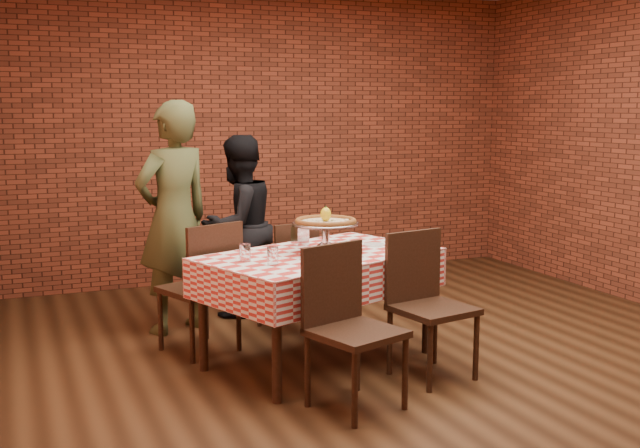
{
  "coord_description": "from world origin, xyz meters",
  "views": [
    {
      "loc": [
        -2.41,
        -4.35,
        1.73
      ],
      "look_at": [
        -0.45,
        0.39,
        0.94
      ],
      "focal_mm": 42.87,
      "sensor_mm": 36.0,
      "label": 1
    }
  ],
  "objects_px": {
    "pizza_stand": "(326,238)",
    "water_glass_left": "(273,256)",
    "diner_olive": "(174,218)",
    "water_glass_right": "(245,253)",
    "chair_near_left": "(356,330)",
    "chair_near_right": "(433,307)",
    "diner_black": "(238,226)",
    "pizza": "(326,222)",
    "chair_far_right": "(286,275)",
    "chair_far_left": "(199,287)",
    "table": "(319,308)",
    "condiment_caddy": "(300,236)"
  },
  "relations": [
    {
      "from": "chair_far_right",
      "to": "water_glass_right",
      "type": "bearing_deg",
      "value": 47.49
    },
    {
      "from": "water_glass_left",
      "to": "chair_far_left",
      "type": "relative_size",
      "value": 0.12
    },
    {
      "from": "pizza",
      "to": "chair_far_right",
      "type": "xyz_separation_m",
      "value": [
        0.03,
        0.86,
        -0.54
      ]
    },
    {
      "from": "water_glass_left",
      "to": "condiment_caddy",
      "type": "height_order",
      "value": "condiment_caddy"
    },
    {
      "from": "water_glass_left",
      "to": "chair_far_left",
      "type": "bearing_deg",
      "value": 109.99
    },
    {
      "from": "table",
      "to": "pizza_stand",
      "type": "xyz_separation_m",
      "value": [
        0.04,
        -0.03,
        0.49
      ]
    },
    {
      "from": "water_glass_right",
      "to": "chair_near_left",
      "type": "height_order",
      "value": "chair_near_left"
    },
    {
      "from": "chair_near_left",
      "to": "pizza_stand",
      "type": "bearing_deg",
      "value": 60.98
    },
    {
      "from": "condiment_caddy",
      "to": "chair_far_right",
      "type": "relative_size",
      "value": 0.16
    },
    {
      "from": "chair_near_right",
      "to": "diner_black",
      "type": "bearing_deg",
      "value": 99.06
    },
    {
      "from": "chair_near_left",
      "to": "chair_far_right",
      "type": "height_order",
      "value": "chair_near_left"
    },
    {
      "from": "water_glass_left",
      "to": "chair_near_right",
      "type": "bearing_deg",
      "value": -18.37
    },
    {
      "from": "chair_far_right",
      "to": "diner_black",
      "type": "xyz_separation_m",
      "value": [
        -0.22,
        0.55,
        0.32
      ]
    },
    {
      "from": "chair_far_left",
      "to": "diner_olive",
      "type": "height_order",
      "value": "diner_olive"
    },
    {
      "from": "pizza",
      "to": "chair_far_left",
      "type": "height_order",
      "value": "pizza"
    },
    {
      "from": "water_glass_left",
      "to": "chair_near_left",
      "type": "height_order",
      "value": "chair_near_left"
    },
    {
      "from": "chair_far_left",
      "to": "diner_black",
      "type": "height_order",
      "value": "diner_black"
    },
    {
      "from": "chair_far_right",
      "to": "diner_black",
      "type": "relative_size",
      "value": 0.57
    },
    {
      "from": "pizza_stand",
      "to": "water_glass_right",
      "type": "xyz_separation_m",
      "value": [
        -0.58,
        -0.05,
        -0.05
      ]
    },
    {
      "from": "chair_near_right",
      "to": "chair_far_left",
      "type": "distance_m",
      "value": 1.68
    },
    {
      "from": "diner_olive",
      "to": "chair_far_right",
      "type": "bearing_deg",
      "value": 139.0
    },
    {
      "from": "chair_near_right",
      "to": "chair_far_right",
      "type": "height_order",
      "value": "chair_near_right"
    },
    {
      "from": "water_glass_right",
      "to": "diner_black",
      "type": "bearing_deg",
      "value": 75.15
    },
    {
      "from": "diner_olive",
      "to": "pizza_stand",
      "type": "bearing_deg",
      "value": 102.21
    },
    {
      "from": "table",
      "to": "chair_far_right",
      "type": "bearing_deg",
      "value": 85.34
    },
    {
      "from": "condiment_caddy",
      "to": "diner_olive",
      "type": "relative_size",
      "value": 0.08
    },
    {
      "from": "chair_near_right",
      "to": "chair_far_right",
      "type": "relative_size",
      "value": 1.09
    },
    {
      "from": "water_glass_right",
      "to": "chair_far_left",
      "type": "height_order",
      "value": "chair_far_left"
    },
    {
      "from": "pizza_stand",
      "to": "water_glass_left",
      "type": "xyz_separation_m",
      "value": [
        -0.45,
        -0.22,
        -0.05
      ]
    },
    {
      "from": "water_glass_right",
      "to": "chair_near_right",
      "type": "relative_size",
      "value": 0.12
    },
    {
      "from": "condiment_caddy",
      "to": "water_glass_right",
      "type": "bearing_deg",
      "value": -159.15
    },
    {
      "from": "water_glass_right",
      "to": "diner_olive",
      "type": "bearing_deg",
      "value": 99.88
    },
    {
      "from": "water_glass_right",
      "to": "diner_olive",
      "type": "xyz_separation_m",
      "value": [
        -0.21,
        1.18,
        0.08
      ]
    },
    {
      "from": "water_glass_right",
      "to": "table",
      "type": "bearing_deg",
      "value": 8.28
    },
    {
      "from": "water_glass_right",
      "to": "diner_black",
      "type": "relative_size",
      "value": 0.07
    },
    {
      "from": "chair_far_left",
      "to": "chair_far_right",
      "type": "relative_size",
      "value": 1.09
    },
    {
      "from": "water_glass_right",
      "to": "chair_far_left",
      "type": "distance_m",
      "value": 0.73
    },
    {
      "from": "pizza_stand",
      "to": "chair_far_right",
      "type": "relative_size",
      "value": 0.54
    },
    {
      "from": "chair_near_right",
      "to": "diner_olive",
      "type": "xyz_separation_m",
      "value": [
        -1.31,
        1.67,
        0.43
      ]
    },
    {
      "from": "table",
      "to": "diner_black",
      "type": "bearing_deg",
      "value": 96.35
    },
    {
      "from": "pizza",
      "to": "water_glass_left",
      "type": "bearing_deg",
      "value": -154.21
    },
    {
      "from": "chair_far_left",
      "to": "diner_black",
      "type": "bearing_deg",
      "value": -144.36
    },
    {
      "from": "chair_near_left",
      "to": "chair_near_right",
      "type": "distance_m",
      "value": 0.73
    },
    {
      "from": "chair_near_right",
      "to": "condiment_caddy",
      "type": "bearing_deg",
      "value": 112.16
    },
    {
      "from": "water_glass_left",
      "to": "diner_olive",
      "type": "bearing_deg",
      "value": 103.94
    },
    {
      "from": "condiment_caddy",
      "to": "chair_far_right",
      "type": "height_order",
      "value": "condiment_caddy"
    },
    {
      "from": "table",
      "to": "pizza",
      "type": "relative_size",
      "value": 3.72
    },
    {
      "from": "pizza",
      "to": "chair_near_right",
      "type": "relative_size",
      "value": 0.44
    },
    {
      "from": "water_glass_left",
      "to": "water_glass_right",
      "type": "height_order",
      "value": "same"
    },
    {
      "from": "water_glass_left",
      "to": "chair_near_right",
      "type": "xyz_separation_m",
      "value": [
        0.97,
        -0.32,
        -0.35
      ]
    }
  ]
}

